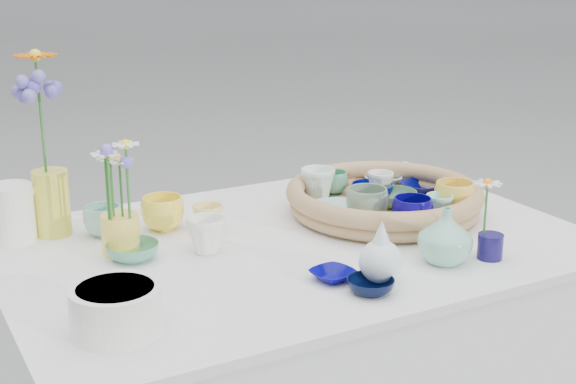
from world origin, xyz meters
TOP-DOWN VIEW (x-y plane):
  - wicker_tray at (0.28, 0.05)m, footprint 0.47×0.47m
  - tray_ceramic_0 at (0.30, 0.13)m, footprint 0.12×0.12m
  - tray_ceramic_1 at (0.44, 0.11)m, footprint 0.12×0.12m
  - tray_ceramic_2 at (0.40, -0.06)m, footprint 0.13×0.13m
  - tray_ceramic_3 at (0.31, 0.05)m, footprint 0.13×0.13m
  - tray_ceramic_4 at (0.19, -0.01)m, footprint 0.12×0.12m
  - tray_ceramic_5 at (0.14, 0.05)m, footprint 0.13×0.13m
  - tray_ceramic_6 at (0.17, 0.18)m, footprint 0.11×0.11m
  - tray_ceramic_7 at (0.33, 0.13)m, footprint 0.08×0.08m
  - tray_ceramic_8 at (0.39, 0.21)m, footprint 0.12×0.12m
  - tray_ceramic_9 at (0.25, -0.11)m, footprint 0.09×0.09m
  - tray_ceramic_10 at (0.16, -0.04)m, footprint 0.11×0.11m
  - tray_ceramic_11 at (0.34, -0.09)m, footprint 0.08×0.08m
  - tray_ceramic_12 at (0.23, 0.20)m, footprint 0.09×0.09m
  - loose_ceramic_0 at (-0.23, 0.20)m, footprint 0.10×0.10m
  - loose_ceramic_1 at (-0.14, 0.13)m, footprint 0.07×0.07m
  - loose_ceramic_2 at (-0.35, 0.06)m, footprint 0.13×0.13m
  - loose_ceramic_3 at (-0.20, 0.02)m, footprint 0.10×0.10m
  - loose_ceramic_4 at (-0.04, -0.23)m, footprint 0.10×0.10m
  - loose_ceramic_5 at (-0.36, 0.23)m, footprint 0.11×0.11m
  - loose_ceramic_6 at (-0.01, -0.32)m, footprint 0.11×0.11m
  - fluted_bowl at (-0.47, -0.25)m, footprint 0.17×0.17m
  - bud_vase_paleblue at (0.04, -0.29)m, footprint 0.09×0.09m
  - bud_vase_seafoam at (0.21, -0.27)m, footprint 0.15×0.15m
  - bud_vase_cobalt at (0.31, -0.29)m, footprint 0.06×0.06m
  - single_daisy at (0.30, -0.28)m, footprint 0.09×0.09m
  - tall_vase_yellow at (-0.45, 0.29)m, footprint 0.08×0.08m
  - gerbera at (-0.46, 0.29)m, footprint 0.10×0.10m
  - hydrangea at (-0.46, 0.28)m, footprint 0.08×0.08m
  - white_pitcher at (-0.54, 0.29)m, footprint 0.15×0.13m
  - daisy_cup at (-0.36, 0.10)m, footprint 0.10×0.10m
  - daisy_posy at (-0.36, 0.09)m, footprint 0.11×0.11m

SIDE VIEW (x-z plane):
  - loose_ceramic_4 at x=-0.04m, z-range 0.77..0.79m
  - loose_ceramic_6 at x=-0.01m, z-range 0.77..0.79m
  - loose_ceramic_2 at x=-0.35m, z-range 0.77..0.80m
  - bud_vase_cobalt at x=0.31m, z-range 0.77..0.82m
  - tray_ceramic_8 at x=0.39m, z-range 0.78..0.81m
  - tray_ceramic_1 at x=0.44m, z-range 0.78..0.81m
  - tray_ceramic_5 at x=0.14m, z-range 0.78..0.81m
  - loose_ceramic_1 at x=-0.14m, z-range 0.77..0.83m
  - tray_ceramic_10 at x=0.16m, z-range 0.78..0.81m
  - loose_ceramic_5 at x=-0.36m, z-range 0.77..0.83m
  - tray_ceramic_0 at x=0.30m, z-range 0.78..0.82m
  - tray_ceramic_3 at x=0.31m, z-range 0.78..0.82m
  - loose_ceramic_3 at x=-0.20m, z-range 0.77..0.84m
  - wicker_tray at x=0.28m, z-range 0.77..0.84m
  - loose_ceramic_0 at x=-0.23m, z-range 0.77..0.84m
  - fluted_bowl at x=-0.47m, z-range 0.77..0.85m
  - daisy_cup at x=-0.36m, z-range 0.77..0.85m
  - tray_ceramic_12 at x=0.23m, z-range 0.78..0.84m
  - tray_ceramic_11 at x=0.34m, z-range 0.78..0.84m
  - tray_ceramic_7 at x=0.33m, z-range 0.78..0.84m
  - tray_ceramic_9 at x=0.25m, z-range 0.78..0.86m
  - tray_ceramic_2 at x=0.40m, z-range 0.78..0.86m
  - tray_ceramic_4 at x=0.19m, z-range 0.78..0.86m
  - tray_ceramic_6 at x=0.17m, z-range 0.78..0.86m
  - bud_vase_seafoam at x=0.21m, z-range 0.77..0.88m
  - white_pitcher at x=-0.54m, z-range 0.77..0.89m
  - bud_vase_paleblue at x=0.04m, z-range 0.77..0.90m
  - tall_vase_yellow at x=-0.45m, z-range 0.77..0.91m
  - single_daisy at x=0.30m, z-range 0.81..0.93m
  - daisy_posy at x=-0.36m, z-range 0.85..1.02m
  - hydrangea at x=-0.46m, z-range 0.88..1.14m
  - gerbera at x=-0.46m, z-range 0.90..1.18m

